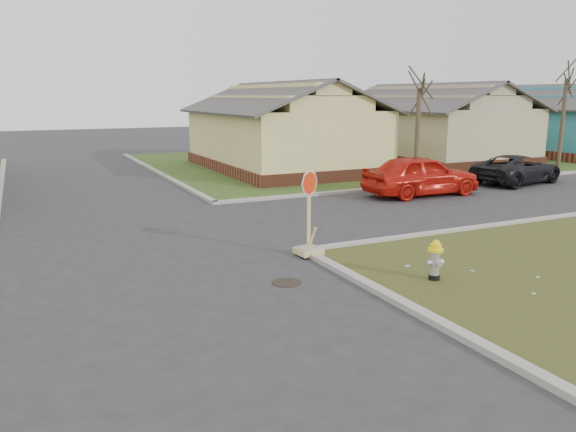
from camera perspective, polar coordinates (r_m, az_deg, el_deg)
name	(u,v)px	position (r m, az deg, el deg)	size (l,w,h in m)	color
ground	(180,291)	(11.82, -10.96, -7.46)	(120.00, 120.00, 0.00)	#2A2A2C
verge_far_right	(438,156)	(38.16, 15.03, 5.89)	(37.00, 19.00, 0.05)	#2D4518
curbs	(134,237)	(16.52, -15.41, -2.02)	(80.00, 40.00, 0.12)	#9A958B
manhole	(287,282)	(12.08, -0.13, -6.77)	(0.64, 0.64, 0.01)	black
side_house_yellow	(282,129)	(30.18, -0.64, 8.87)	(7.60, 11.60, 4.70)	brown
side_house_tan	(431,124)	(35.57, 14.32, 9.00)	(7.60, 11.60, 4.70)	brown
side_house_teal	(547,121)	(42.65, 24.83, 8.73)	(7.60, 11.60, 4.70)	brown
tree_mid_right	(417,134)	(26.91, 13.00, 8.08)	(0.22, 0.22, 4.20)	#403425
tree_far_right	(562,123)	(34.21, 26.10, 8.45)	(0.22, 0.22, 4.76)	#403425
fire_hydrant	(435,258)	(12.39, 14.72, -4.13)	(0.33, 0.33, 0.88)	black
stop_sign	(309,236)	(13.92, 2.11, -2.06)	(0.60, 0.59, 2.11)	tan
red_sedan	(421,175)	(22.98, 13.36, 4.06)	(1.92, 4.78, 1.63)	red
dark_pickup	(517,169)	(27.53, 22.25, 4.43)	(2.15, 4.66, 1.30)	black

